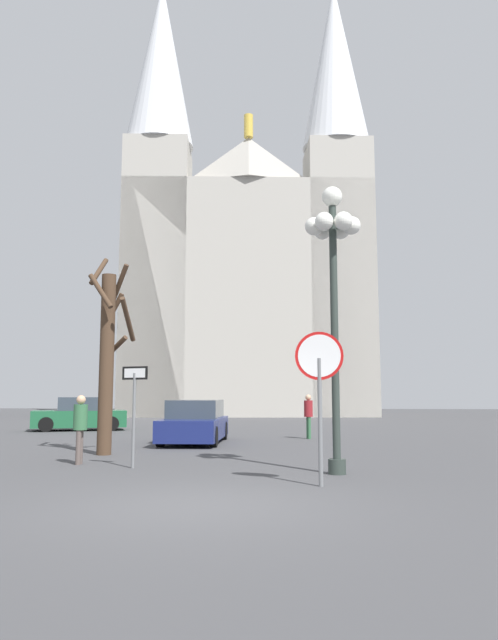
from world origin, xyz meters
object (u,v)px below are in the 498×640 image
(one_way_arrow_sign, at_px, (134,401))
(street_lamp, at_px, (333,261))
(stop_sign, at_px, (319,375))
(parked_car_near_green, at_px, (81,415))
(cathedral, at_px, (248,267))
(pedestrian_walking, at_px, (80,423))
(pedestrian_standing, at_px, (308,412))
(parked_car_far_navy, at_px, (195,423))
(bare_tree, at_px, (108,354))

(one_way_arrow_sign, height_order, street_lamp, street_lamp)
(stop_sign, relative_size, street_lamp, 0.45)
(parked_car_near_green, bearing_deg, cathedral, 73.55)
(one_way_arrow_sign, xyz_separation_m, pedestrian_walking, (-1.42, 0.60, -0.49))
(pedestrian_walking, bearing_deg, one_way_arrow_sign, -22.80)
(street_lamp, bearing_deg, pedestrian_walking, 167.78)
(street_lamp, distance_m, pedestrian_standing, 10.23)
(parked_car_far_navy, bearing_deg, pedestrian_standing, 29.11)
(parked_car_near_green, bearing_deg, bare_tree, -66.75)
(one_way_arrow_sign, height_order, pedestrian_walking, one_way_arrow_sign)
(street_lamp, distance_m, pedestrian_walking, 6.86)
(street_lamp, height_order, pedestrian_standing, street_lamp)
(one_way_arrow_sign, xyz_separation_m, pedestrian_standing, (4.07, 8.98, -0.48))
(parked_car_far_navy, height_order, pedestrian_walking, pedestrian_walking)
(parked_car_near_green, xyz_separation_m, pedestrian_walking, (4.67, -12.81, 0.25))
(parked_car_near_green, bearing_deg, one_way_arrow_sign, -65.57)
(bare_tree, bearing_deg, parked_car_far_navy, 66.59)
(parked_car_far_navy, bearing_deg, bare_tree, -113.41)
(cathedral, relative_size, parked_car_near_green, 8.09)
(pedestrian_walking, bearing_deg, street_lamp, -12.22)
(parked_car_near_green, height_order, pedestrian_standing, pedestrian_standing)
(bare_tree, bearing_deg, street_lamp, -30.24)
(street_lamp, bearing_deg, pedestrian_standing, 91.88)
(cathedral, relative_size, stop_sign, 13.25)
(bare_tree, relative_size, parked_car_far_navy, 1.20)
(cathedral, bearing_deg, pedestrian_standing, -80.52)
(one_way_arrow_sign, bearing_deg, parked_car_far_navy, 88.09)
(stop_sign, distance_m, pedestrian_walking, 6.21)
(bare_tree, relative_size, pedestrian_standing, 3.41)
(pedestrian_standing, bearing_deg, bare_tree, -132.09)
(cathedral, distance_m, stop_sign, 37.64)
(bare_tree, distance_m, parked_car_near_green, 11.73)
(parked_car_near_green, relative_size, pedestrian_walking, 2.82)
(bare_tree, xyz_separation_m, parked_car_far_navy, (1.76, 4.06, -2.02))
(parked_car_near_green, bearing_deg, parked_car_far_navy, -46.09)
(street_lamp, bearing_deg, one_way_arrow_sign, 171.45)
(bare_tree, height_order, parked_car_far_navy, bare_tree)
(parked_car_near_green, relative_size, parked_car_far_navy, 0.98)
(bare_tree, bearing_deg, pedestrian_standing, 47.91)
(stop_sign, height_order, parked_car_far_navy, stop_sign)
(one_way_arrow_sign, height_order, bare_tree, bare_tree)
(one_way_arrow_sign, relative_size, pedestrian_walking, 1.40)
(bare_tree, xyz_separation_m, pedestrian_walking, (0.10, -2.19, -1.74))
(cathedral, height_order, street_lamp, cathedral)
(street_lamp, bearing_deg, cathedral, 97.37)
(stop_sign, distance_m, one_way_arrow_sign, 4.62)
(street_lamp, xyz_separation_m, bare_tree, (-5.91, 3.44, -1.69))
(one_way_arrow_sign, relative_size, pedestrian_standing, 1.38)
(cathedral, xyz_separation_m, parked_car_far_navy, (0.30, -26.94, -11.22))
(one_way_arrow_sign, bearing_deg, bare_tree, 118.73)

